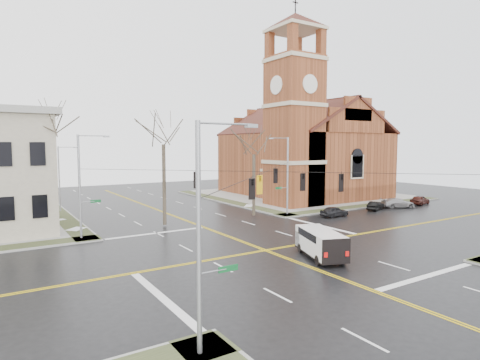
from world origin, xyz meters
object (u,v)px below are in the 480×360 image
parked_car_a (334,211)px  parked_car_b (375,206)px  signal_pole_sw (203,231)px  cargo_van (319,241)px  parked_car_d (420,200)px  streetlight_north_a (60,176)px  tree_nw_near (163,139)px  signal_pole_nw (82,183)px  tree_ne (254,150)px  signal_pole_ne (286,173)px  church (300,144)px  tree_nw_far (53,132)px  parked_car_c (398,203)px  streetlight_north_b (41,168)px

parked_car_a → parked_car_b: size_ratio=1.06×
signal_pole_sw → cargo_van: size_ratio=1.60×
parked_car_b → parked_car_d: parked_car_d is taller
parked_car_b → streetlight_north_a: bearing=39.4°
signal_pole_sw → tree_nw_near: 26.36m
tree_nw_near → signal_pole_nw: bearing=-168.1°
tree_ne → cargo_van: bearing=-108.2°
signal_pole_ne → parked_car_b: signal_pole_ne is taller
church → tree_nw_far: size_ratio=2.11×
streetlight_north_a → parked_car_d: bearing=-24.4°
tree_nw_near → tree_ne: tree_nw_near is taller
church → parked_car_d: church is taller
signal_pole_ne → tree_nw_near: 15.03m
streetlight_north_a → parked_car_c: streetlight_north_a is taller
parked_car_c → tree_nw_far: size_ratio=0.33×
church → parked_car_a: bearing=-118.7°
tree_nw_far → tree_ne: 20.92m
tree_nw_far → tree_ne: bearing=-1.7°
parked_car_d → tree_nw_near: size_ratio=0.31×
streetlight_north_b → cargo_van: size_ratio=1.42×
cargo_van → tree_nw_far: tree_nw_far is taller
signal_pole_ne → parked_car_d: size_ratio=2.36×
streetlight_north_a → parked_car_b: size_ratio=2.38×
signal_pole_nw → parked_car_a: 27.42m
parked_car_d → cargo_van: bearing=100.1°
church → signal_pole_ne: church is taller
signal_pole_ne → parked_car_b: (12.12, -3.02, -4.40)m
streetlight_north_b → parked_car_c: 55.29m
cargo_van → tree_nw_far: bearing=152.1°
parked_car_b → tree_nw_near: 28.21m
tree_nw_far → parked_car_b: bearing=-7.9°
parked_car_d → tree_nw_far: tree_nw_far is taller
parked_car_c → tree_nw_far: tree_nw_far is taller
signal_pole_sw → parked_car_b: (34.76, 19.98, -4.40)m
cargo_van → parked_car_b: (21.20, 12.13, -0.63)m
signal_pole_sw → tree_nw_far: bearing=94.1°
church → tree_ne: size_ratio=2.60×
church → parked_car_b: 18.16m
signal_pole_ne → parked_car_d: bearing=-8.4°
signal_pole_nw → parked_car_a: bearing=-7.7°
tree_ne → tree_nw_near: bearing=178.4°
cargo_van → tree_ne: (5.46, 16.59, 6.47)m
church → signal_pole_sw: size_ratio=3.06×
parked_car_a → tree_ne: bearing=57.7°
signal_pole_nw → parked_car_d: 44.22m
parked_car_a → parked_car_b: bearing=-84.7°
signal_pole_nw → parked_car_b: bearing=-5.0°
cargo_van → tree_nw_far: size_ratio=0.43×
parked_car_a → streetlight_north_a: bearing=53.2°
signal_pole_ne → tree_nw_near: bearing=173.1°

